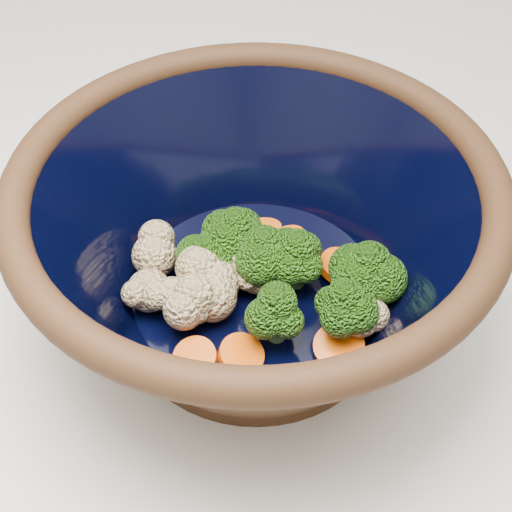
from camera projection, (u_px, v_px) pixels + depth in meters
mixing_bowl at (256, 242)px, 0.46m from camera, size 0.33×0.33×0.13m
vegetable_pile at (266, 273)px, 0.47m from camera, size 0.17×0.15×0.06m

